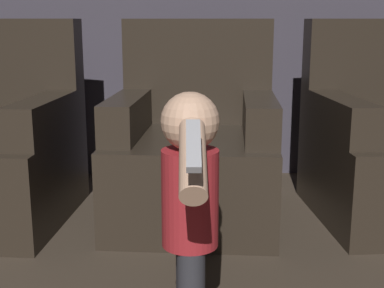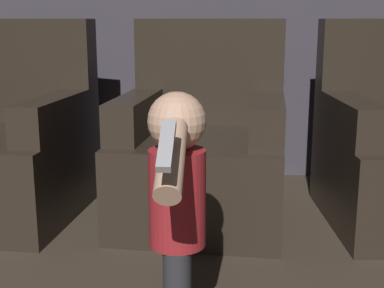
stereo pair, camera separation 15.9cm
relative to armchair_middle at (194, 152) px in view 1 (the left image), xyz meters
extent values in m
cube|color=black|center=(-1.06, 0.31, 0.40)|extent=(0.85, 0.24, 0.59)
cube|color=black|center=(-0.76, -0.09, 0.21)|extent=(0.23, 0.75, 0.20)
cube|color=black|center=(-0.01, -0.06, -0.12)|extent=(0.91, 0.97, 0.46)
cube|color=black|center=(0.03, 0.31, 0.40)|extent=(0.85, 0.23, 0.59)
cube|color=black|center=(-0.34, -0.03, 0.21)|extent=(0.22, 0.75, 0.20)
cube|color=black|center=(0.33, -0.09, 0.21)|extent=(0.22, 0.75, 0.20)
cube|color=black|center=(1.06, 0.31, 0.40)|extent=(0.85, 0.21, 0.59)
cube|color=black|center=(0.74, -0.08, 0.21)|extent=(0.21, 0.75, 0.20)
cylinder|color=#28282D|center=(-0.03, -1.11, -0.18)|extent=(0.09, 0.09, 0.33)
cylinder|color=maroon|center=(-0.03, -1.16, 0.14)|extent=(0.18, 0.18, 0.31)
sphere|color=tan|center=(-0.03, -1.16, 0.38)|extent=(0.18, 0.18, 0.18)
cylinder|color=tan|center=(-0.04, -1.05, 0.12)|extent=(0.07, 0.07, 0.26)
cylinder|color=tan|center=(-0.03, -1.39, 0.32)|extent=(0.07, 0.27, 0.20)
cube|color=#99999E|center=(-0.03, -1.50, 0.39)|extent=(0.04, 0.16, 0.10)
camera|label=1|loc=(-0.05, -2.77, 0.68)|focal=50.00mm
camera|label=2|loc=(0.11, -2.76, 0.68)|focal=50.00mm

